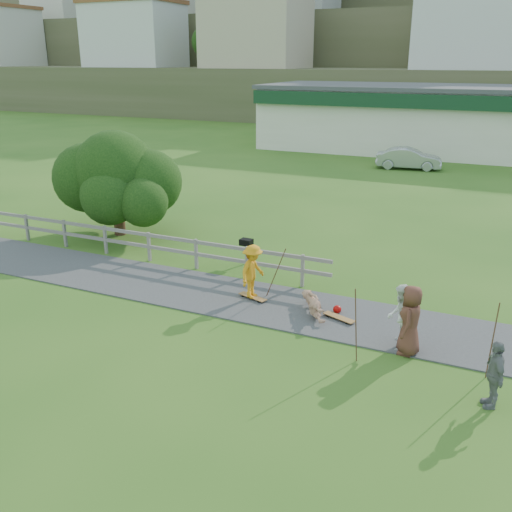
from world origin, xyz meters
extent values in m
plane|color=#2C5819|center=(0.00, 0.00, 0.00)|extent=(260.00, 260.00, 0.00)
cube|color=#323234|center=(0.00, 1.50, 0.02)|extent=(34.00, 3.00, 0.04)
cube|color=slate|center=(-10.00, 3.30, 0.55)|extent=(0.10, 0.10, 1.10)
cube|color=slate|center=(-8.00, 3.30, 0.55)|extent=(0.10, 0.10, 1.10)
cube|color=slate|center=(-6.00, 3.30, 0.55)|extent=(0.10, 0.10, 1.10)
cube|color=slate|center=(-4.00, 3.30, 0.55)|extent=(0.10, 0.10, 1.10)
cube|color=slate|center=(-2.00, 3.30, 0.55)|extent=(0.10, 0.10, 1.10)
cube|color=slate|center=(0.00, 3.30, 0.55)|extent=(0.10, 0.10, 1.10)
cube|color=slate|center=(2.00, 3.30, 0.55)|extent=(0.10, 0.10, 1.10)
cube|color=slate|center=(-4.50, 3.30, 1.00)|extent=(15.00, 0.08, 0.12)
cube|color=slate|center=(-4.50, 3.30, 0.55)|extent=(15.00, 0.08, 0.12)
cube|color=silver|center=(4.00, 35.00, 2.40)|extent=(32.00, 10.00, 4.80)
cube|color=#143920|center=(4.00, 29.80, 4.20)|extent=(32.00, 0.60, 1.00)
cube|color=#48494D|center=(4.00, 35.00, 4.95)|extent=(32.50, 10.50, 0.30)
cube|color=#474D2D|center=(0.00, 55.00, 3.00)|extent=(220.00, 14.00, 6.00)
cube|color=beige|center=(0.00, 55.00, 9.50)|extent=(10.00, 9.00, 7.00)
cube|color=#474D2D|center=(0.00, 68.00, 6.50)|extent=(220.00, 14.00, 13.00)
cube|color=#474D2D|center=(0.00, 81.00, 10.50)|extent=(220.00, 14.00, 21.00)
cube|color=#474D2D|center=(0.00, 94.00, 15.00)|extent=(220.00, 14.00, 30.00)
imported|color=orange|center=(0.99, 1.62, 0.84)|extent=(0.75, 1.16, 1.68)
imported|color=#AD7B5F|center=(3.06, 1.41, 0.32)|extent=(1.69, 1.28, 0.63)
imported|color=silver|center=(5.71, 0.41, 0.86)|extent=(0.74, 0.91, 1.73)
imported|color=slate|center=(8.05, -1.40, 0.77)|extent=(0.65, 0.98, 1.55)
imported|color=brown|center=(5.99, 0.22, 0.91)|extent=(0.59, 0.90, 1.82)
imported|color=#A7A8AE|center=(1.14, 26.14, 0.71)|extent=(4.48, 2.11, 1.42)
sphere|color=#B10806|center=(3.66, 1.76, 0.12)|extent=(0.25, 0.25, 0.25)
cylinder|color=#513020|center=(1.59, 2.02, 0.90)|extent=(0.03, 0.03, 1.80)
cylinder|color=#513020|center=(4.86, -0.73, 0.96)|extent=(0.03, 0.03, 1.91)
cylinder|color=#513020|center=(7.92, -0.22, 0.97)|extent=(0.03, 0.03, 1.93)
camera|label=1|loc=(7.90, -13.09, 7.08)|focal=40.00mm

